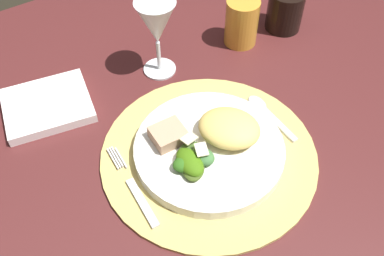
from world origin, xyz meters
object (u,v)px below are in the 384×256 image
(dinner_plate, at_px, (209,149))
(wine_glass, at_px, (157,25))
(spoon, at_px, (264,110))
(napkin, at_px, (47,105))
(amber_tumbler, at_px, (242,22))
(dining_table, at_px, (202,157))
(dark_tumbler, at_px, (285,10))
(fork, at_px, (135,190))

(dinner_plate, relative_size, wine_glass, 1.60)
(spoon, distance_m, napkin, 0.38)
(dinner_plate, xyz_separation_m, amber_tumbler, (0.22, 0.21, 0.03))
(napkin, xyz_separation_m, wine_glass, (0.22, -0.02, 0.10))
(dining_table, relative_size, spoon, 11.53)
(dining_table, distance_m, dark_tumbler, 0.35)
(dinner_plate, distance_m, napkin, 0.30)
(spoon, relative_size, dark_tumbler, 1.48)
(dining_table, distance_m, wine_glass, 0.27)
(napkin, bearing_deg, wine_glass, -5.14)
(dining_table, relative_size, wine_glass, 9.39)
(fork, relative_size, amber_tumbler, 1.68)
(napkin, bearing_deg, amber_tumbler, -4.92)
(fork, distance_m, wine_glass, 0.30)
(napkin, height_order, amber_tumbler, amber_tumbler)
(dining_table, bearing_deg, dinner_plate, -117.77)
(napkin, bearing_deg, dinner_plate, -53.37)
(fork, xyz_separation_m, amber_tumbler, (0.36, 0.20, 0.04))
(dark_tumbler, bearing_deg, fork, -157.20)
(amber_tumbler, bearing_deg, napkin, 175.08)
(dining_table, distance_m, fork, 0.22)
(napkin, bearing_deg, dark_tumbler, -5.14)
(fork, bearing_deg, napkin, 100.98)
(amber_tumbler, xyz_separation_m, dark_tumbler, (0.11, -0.01, -0.01))
(wine_glass, bearing_deg, dining_table, -90.16)
(dining_table, xyz_separation_m, fork, (-0.17, -0.07, 0.12))
(dark_tumbler, bearing_deg, wine_glass, 174.86)
(spoon, distance_m, amber_tumbler, 0.21)
(dining_table, height_order, wine_glass, wine_glass)
(spoon, distance_m, dark_tumbler, 0.26)
(dining_table, height_order, fork, fork)
(dining_table, height_order, spoon, spoon)
(fork, relative_size, wine_glass, 1.05)
(fork, relative_size, napkin, 1.07)
(dining_table, relative_size, fork, 8.90)
(spoon, relative_size, napkin, 0.83)
(dinner_plate, height_order, napkin, dinner_plate)
(spoon, height_order, wine_glass, wine_glass)
(spoon, height_order, amber_tumbler, amber_tumbler)
(spoon, bearing_deg, amber_tumbler, 64.80)
(wine_glass, height_order, dark_tumbler, wine_glass)
(fork, xyz_separation_m, napkin, (-0.05, 0.24, 0.00))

